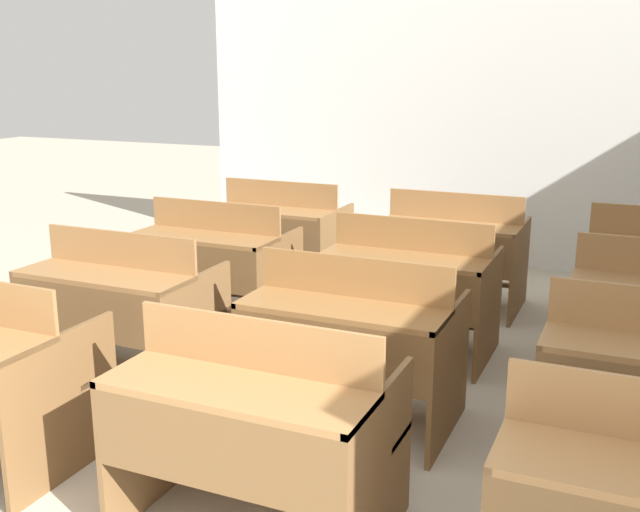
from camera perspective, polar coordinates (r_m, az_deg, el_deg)
The scene contains 8 objects.
wall_back at distance 7.48m, azimuth 14.24°, elevation 9.69°, with size 6.42×0.06×2.78m.
bench_front_center at distance 3.19m, azimuth -5.01°, elevation -12.74°, with size 1.10×0.76×0.95m.
bench_second_left at distance 4.85m, azimuth -14.94°, elevation -3.57°, with size 1.10×0.76×0.95m.
bench_second_center at distance 4.10m, azimuth 2.43°, elevation -6.39°, with size 1.10×0.76×0.95m.
bench_third_left at distance 5.74m, azimuth -8.04°, elevation -0.44°, with size 1.10×0.76×0.95m.
bench_third_center at distance 5.11m, azimuth 6.83°, elevation -2.24°, with size 1.10×0.76×0.95m.
bench_back_left at distance 6.70m, azimuth -3.11°, elevation 1.80°, with size 1.10×0.76×0.95m.
bench_back_center at distance 6.18m, azimuth 10.07°, elevation 0.53°, with size 1.10×0.76×0.95m.
Camera 1 is at (1.26, -1.02, 1.93)m, focal length 42.00 mm.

